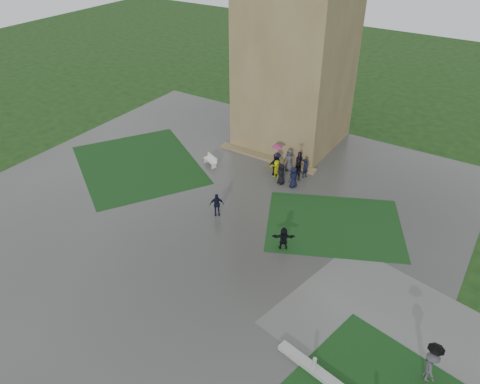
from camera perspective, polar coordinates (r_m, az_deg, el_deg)
The scene contains 11 objects.
ground at distance 32.39m, azimuth -6.12°, elevation -3.59°, with size 120.00×120.00×0.00m, color black.
plaza at distance 33.65m, azimuth -4.03°, elevation -1.89°, with size 34.00×34.00×0.02m, color #373735.
lawn_inset_left at distance 39.79m, azimuth -12.26°, elevation 3.31°, with size 11.00×9.00×0.01m, color black.
lawn_inset_right at distance 32.52m, azimuth 11.40°, elevation -3.91°, with size 9.00×7.00×0.01m, color black.
tower at distance 40.13m, azimuth 7.01°, elevation 17.95°, with size 8.00×8.00×18.00m, color brown.
tower_plinth at distance 39.74m, azimuth 3.30°, elevation 4.19°, with size 9.00×0.80×0.22m, color brown.
bench at distance 38.69m, azimuth -3.57°, elevation 3.90°, with size 1.55×1.03×0.86m.
visitor_cluster at distance 36.87m, azimuth 5.66°, elevation 3.62°, with size 3.13×3.28×2.62m.
pedestrian_mid at distance 32.40m, azimuth -2.87°, elevation -1.53°, with size 0.99×0.56×1.69m, color black.
pedestrian_near at distance 29.56m, azimuth 5.32°, elevation -5.64°, with size 1.45×0.52×1.57m, color black.
pedestrian_path at distance 24.11m, azimuth 22.31°, elevation -18.75°, with size 1.04×1.26×2.29m.
Camera 1 is at (16.90, -19.97, 19.09)m, focal length 35.00 mm.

